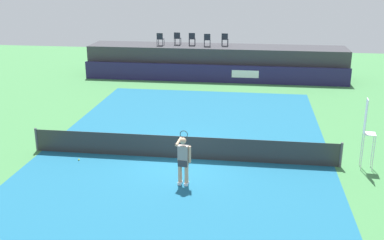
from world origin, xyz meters
The scene contains 15 objects.
ground_plane centered at (0.00, 3.00, 0.00)m, with size 48.00×48.00×0.00m, color #3D7A42.
court_inner centered at (0.00, 0.00, 0.00)m, with size 12.00×22.00×0.00m, color #16597A.
sponsor_wall centered at (0.01, 13.50, 0.60)m, with size 18.00×0.22×1.20m.
spectator_platform centered at (0.00, 15.30, 1.10)m, with size 18.00×2.80×2.20m, color #38383D.
spectator_chair_far_left centered at (-3.94, 14.97, 2.69)m, with size 0.47×0.47×0.89m.
spectator_chair_left centered at (-2.80, 15.47, 2.69)m, with size 0.45×0.45×0.89m.
spectator_chair_center centered at (-1.73, 15.37, 2.69)m, with size 0.47×0.47×0.89m.
spectator_chair_right centered at (-0.61, 15.05, 2.69)m, with size 0.47×0.47×0.89m.
spectator_chair_far_right centered at (0.59, 15.42, 2.69)m, with size 0.46×0.46×0.89m.
umpire_chair centered at (7.04, 0.01, 1.59)m, with size 0.48×0.48×2.76m.
tennis_net centered at (0.00, 0.00, 0.47)m, with size 12.40×0.02×0.95m, color #2D2D2D.
net_post_near centered at (-6.20, 0.00, 0.50)m, with size 0.10×0.10×1.00m, color #4C4C51.
net_post_far centered at (6.20, 0.00, 0.50)m, with size 0.10×0.10×1.00m, color #4C4C51.
tennis_player centered at (0.42, -2.33, 0.96)m, with size 0.60×1.18×1.77m.
tennis_ball centered at (-4.07, -0.80, 0.04)m, with size 0.07×0.07×0.07m, color #D8EA33.
Camera 1 is at (2.78, -17.09, 7.26)m, focal length 43.16 mm.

